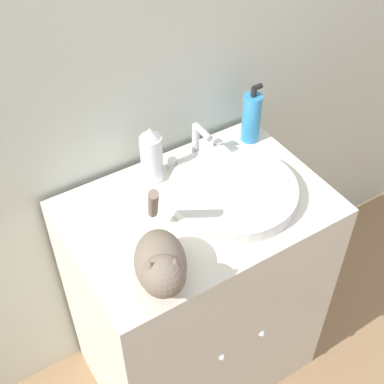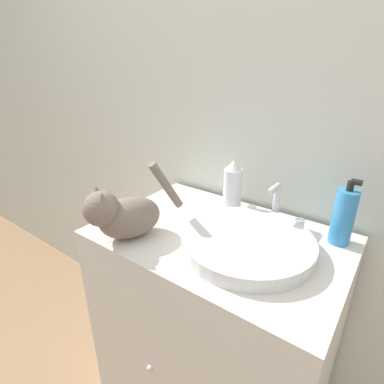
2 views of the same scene
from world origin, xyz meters
name	(u,v)px [view 1 (image 1 of 2)]	position (x,y,z in m)	size (l,w,h in m)	color
wall_back	(142,63)	(0.00, 0.59, 1.25)	(6.00, 0.05, 2.50)	silver
vanity_cabinet	(197,294)	(0.00, 0.27, 0.46)	(0.81, 0.56, 0.92)	silver
sink_basin	(233,191)	(0.11, 0.25, 0.94)	(0.40, 0.40, 0.04)	silver
faucet	(197,145)	(0.11, 0.46, 0.98)	(0.21, 0.10, 0.15)	silver
cat	(161,264)	(-0.24, 0.08, 1.00)	(0.21, 0.33, 0.24)	#7A6B5B
soap_bottle	(252,117)	(0.33, 0.46, 1.01)	(0.06, 0.06, 0.22)	#338CCC
spray_bottle	(151,155)	(-0.06, 0.46, 1.01)	(0.07, 0.07, 0.20)	silver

